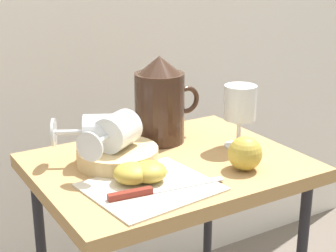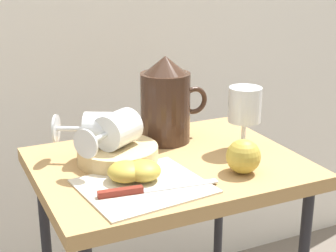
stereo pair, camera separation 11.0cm
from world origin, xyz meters
TOP-DOWN VIEW (x-y plane):
  - curtain_drape at (0.00, 0.54)m, footprint 2.40×0.03m
  - table at (0.00, 0.00)m, footprint 0.56×0.44m
  - linen_napkin at (-0.10, -0.10)m, footprint 0.25×0.23m
  - basket_tray at (-0.10, 0.04)m, footprint 0.17×0.17m
  - pitcher at (0.05, 0.12)m, footprint 0.17×0.12m
  - wine_glass_upright at (0.18, -0.01)m, footprint 0.07×0.07m
  - wine_glass_tipped_near at (-0.10, 0.04)m, footprint 0.16×0.14m
  - wine_glass_tipped_far at (-0.12, 0.06)m, footprint 0.16×0.13m
  - apple_half_left at (-0.12, -0.07)m, footprint 0.07×0.07m
  - apple_half_right at (-0.09, -0.08)m, footprint 0.07×0.07m
  - apple_whole at (0.11, -0.12)m, footprint 0.07×0.07m
  - knife at (-0.11, -0.12)m, footprint 0.23×0.04m

SIDE VIEW (x-z plane):
  - table at x=0.00m, z-range 0.26..0.92m
  - linen_napkin at x=-0.10m, z-range 0.66..0.67m
  - knife at x=-0.11m, z-range 0.67..0.68m
  - basket_tray at x=-0.10m, z-range 0.66..0.70m
  - apple_half_left at x=-0.12m, z-range 0.67..0.71m
  - apple_half_right at x=-0.09m, z-range 0.67..0.71m
  - apple_whole at x=0.11m, z-range 0.66..0.73m
  - wine_glass_tipped_far at x=-0.12m, z-range 0.70..0.77m
  - wine_glass_tipped_near at x=-0.10m, z-range 0.70..0.77m
  - pitcher at x=0.05m, z-range 0.64..0.85m
  - wine_glass_upright at x=0.18m, z-range 0.69..0.83m
  - curtain_drape at x=0.00m, z-range 0.00..1.91m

